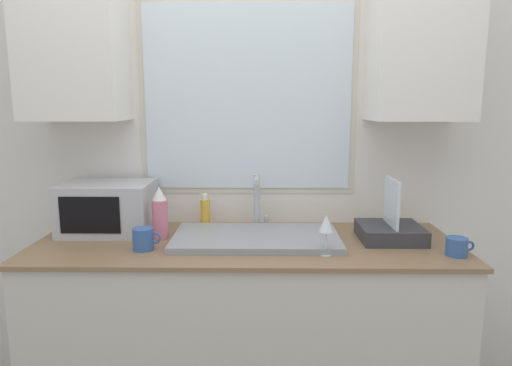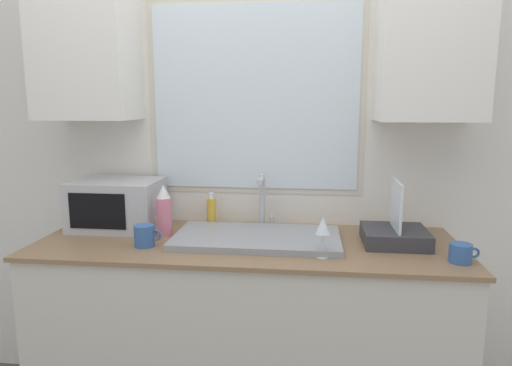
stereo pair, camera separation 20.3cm
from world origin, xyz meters
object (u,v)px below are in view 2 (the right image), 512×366
(faucet, at_px, (263,198))
(microwave, at_px, (117,204))
(wine_glass, at_px, (323,227))
(dish_rack, at_px, (395,233))
(spray_bottle, at_px, (164,211))
(mug_near_sink, at_px, (145,236))
(soap_bottle, at_px, (211,211))

(faucet, relative_size, microwave, 0.64)
(wine_glass, bearing_deg, dish_rack, 33.66)
(spray_bottle, bearing_deg, dish_rack, -0.41)
(mug_near_sink, bearing_deg, soap_bottle, 59.19)
(dish_rack, bearing_deg, faucet, 162.79)
(microwave, xyz_separation_m, spray_bottle, (0.28, -0.11, -0.00))
(mug_near_sink, bearing_deg, wine_glass, -4.28)
(microwave, distance_m, wine_glass, 1.08)
(dish_rack, distance_m, mug_near_sink, 1.13)
(dish_rack, distance_m, spray_bottle, 1.08)
(faucet, xyz_separation_m, mug_near_sink, (-0.49, -0.36, -0.11))
(faucet, xyz_separation_m, dish_rack, (0.62, -0.19, -0.11))
(soap_bottle, distance_m, mug_near_sink, 0.44)
(spray_bottle, height_order, wine_glass, spray_bottle)
(microwave, distance_m, mug_near_sink, 0.38)
(spray_bottle, xyz_separation_m, soap_bottle, (0.19, 0.20, -0.04))
(soap_bottle, xyz_separation_m, wine_glass, (0.56, -0.43, 0.05))
(faucet, height_order, wine_glass, faucet)
(microwave, height_order, spray_bottle, spray_bottle)
(soap_bottle, height_order, wine_glass, soap_bottle)
(microwave, relative_size, dish_rack, 1.48)
(faucet, height_order, microwave, faucet)
(wine_glass, bearing_deg, faucet, 125.13)
(mug_near_sink, height_order, wine_glass, wine_glass)
(soap_bottle, bearing_deg, faucet, -4.17)
(mug_near_sink, distance_m, wine_glass, 0.79)
(faucet, distance_m, wine_glass, 0.51)
(soap_bottle, bearing_deg, microwave, -168.42)
(soap_bottle, relative_size, wine_glass, 1.01)
(spray_bottle, relative_size, soap_bottle, 1.44)
(microwave, distance_m, dish_rack, 1.37)
(faucet, bearing_deg, wine_glass, -54.87)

